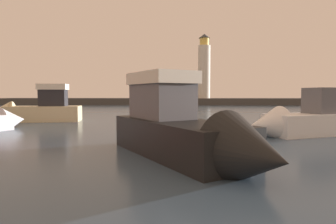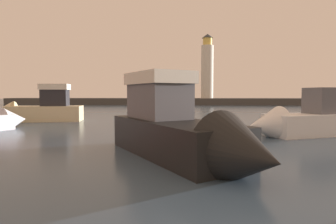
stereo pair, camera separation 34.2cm
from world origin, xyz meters
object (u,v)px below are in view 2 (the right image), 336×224
at_px(motorboat_0, 184,130).
at_px(motorboat_2, 301,121).
at_px(lighthouse, 207,68).
at_px(motorboat_3, 37,110).

xyz_separation_m(motorboat_0, motorboat_2, (7.49, 6.99, -0.26)).
distance_m(lighthouse, motorboat_3, 46.41).
xyz_separation_m(motorboat_2, motorboat_3, (-21.77, 8.16, 0.18)).
bearing_deg(motorboat_3, lighthouse, 64.31).
height_order(lighthouse, motorboat_2, lighthouse).
bearing_deg(lighthouse, motorboat_0, -95.63).
bearing_deg(lighthouse, motorboat_2, -87.76).
bearing_deg(motorboat_2, motorboat_3, 159.45).
height_order(motorboat_0, motorboat_2, motorboat_0).
distance_m(lighthouse, motorboat_2, 50.07).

